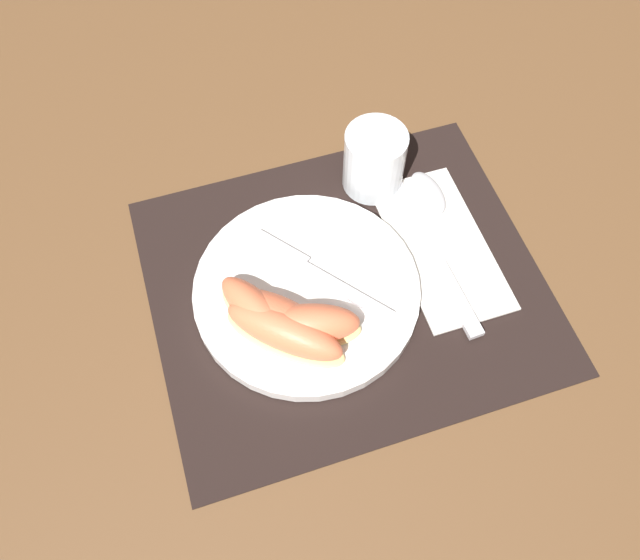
# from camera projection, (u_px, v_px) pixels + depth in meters

# --- Properties ---
(ground_plane) EXTENTS (3.00, 3.00, 0.00)m
(ground_plane) POSITION_uv_depth(u_px,v_px,m) (346.00, 285.00, 0.68)
(ground_plane) COLOR brown
(placemat) EXTENTS (0.42, 0.36, 0.00)m
(placemat) POSITION_uv_depth(u_px,v_px,m) (346.00, 284.00, 0.68)
(placemat) COLOR black
(placemat) RESTS_ON ground_plane
(plate) EXTENTS (0.24, 0.24, 0.02)m
(plate) POSITION_uv_depth(u_px,v_px,m) (307.00, 293.00, 0.67)
(plate) COLOR white
(plate) RESTS_ON placemat
(juice_glass) EXTENTS (0.07, 0.07, 0.08)m
(juice_glass) POSITION_uv_depth(u_px,v_px,m) (374.00, 163.00, 0.72)
(juice_glass) COLOR silver
(juice_glass) RESTS_ON placemat
(napkin) EXTENTS (0.10, 0.20, 0.00)m
(napkin) POSITION_uv_depth(u_px,v_px,m) (440.00, 246.00, 0.70)
(napkin) COLOR white
(napkin) RESTS_ON placemat
(knife) EXTENTS (0.03, 0.22, 0.01)m
(knife) POSITION_uv_depth(u_px,v_px,m) (433.00, 255.00, 0.69)
(knife) COLOR silver
(knife) RESTS_ON napkin
(spoon) EXTENTS (0.04, 0.19, 0.01)m
(spoon) POSITION_uv_depth(u_px,v_px,m) (437.00, 210.00, 0.72)
(spoon) COLOR silver
(spoon) RESTS_ON napkin
(fork) EXTENTS (0.13, 0.15, 0.00)m
(fork) POSITION_uv_depth(u_px,v_px,m) (309.00, 270.00, 0.67)
(fork) COLOR silver
(fork) RESTS_ON plate
(citrus_wedge_0) EXTENTS (0.09, 0.12, 0.04)m
(citrus_wedge_0) POSITION_uv_depth(u_px,v_px,m) (259.00, 313.00, 0.63)
(citrus_wedge_0) COLOR #F4DB84
(citrus_wedge_0) RESTS_ON plate
(citrus_wedge_1) EXTENTS (0.12, 0.12, 0.04)m
(citrus_wedge_1) POSITION_uv_depth(u_px,v_px,m) (279.00, 321.00, 0.62)
(citrus_wedge_1) COLOR #F4DB84
(citrus_wedge_1) RESTS_ON plate
(citrus_wedge_2) EXTENTS (0.13, 0.12, 0.04)m
(citrus_wedge_2) POSITION_uv_depth(u_px,v_px,m) (285.00, 332.00, 0.62)
(citrus_wedge_2) COLOR #F4DB84
(citrus_wedge_2) RESTS_ON plate
(citrus_wedge_3) EXTENTS (0.11, 0.07, 0.04)m
(citrus_wedge_3) POSITION_uv_depth(u_px,v_px,m) (309.00, 325.00, 0.62)
(citrus_wedge_3) COLOR #F4DB84
(citrus_wedge_3) RESTS_ON plate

